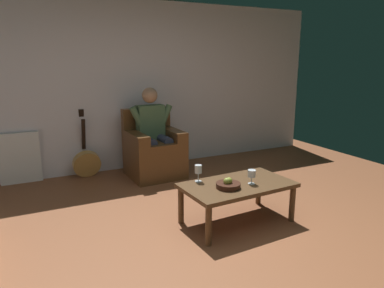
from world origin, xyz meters
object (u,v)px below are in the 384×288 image
at_px(person_seated, 153,129).
at_px(coffee_table, 237,188).
at_px(guitar, 87,162).
at_px(fruit_bowl, 228,185).
at_px(wine_glass_far, 252,174).
at_px(wine_glass_near, 198,170).
at_px(armchair, 154,152).

distance_m(person_seated, coffee_table, 1.85).
relative_size(coffee_table, guitar, 1.20).
distance_m(guitar, fruit_bowl, 2.46).
relative_size(wine_glass_far, fruit_bowl, 0.61).
distance_m(person_seated, fruit_bowl, 1.89).
relative_size(wine_glass_near, wine_glass_far, 1.20).
distance_m(wine_glass_near, fruit_bowl, 0.36).
xyz_separation_m(guitar, wine_glass_far, (-1.24, 2.26, 0.30)).
bearing_deg(fruit_bowl, wine_glass_near, -58.75).
bearing_deg(armchair, guitar, -24.49).
height_order(armchair, guitar, same).
xyz_separation_m(coffee_table, wine_glass_far, (-0.12, 0.08, 0.16)).
xyz_separation_m(coffee_table, wine_glass_near, (0.33, -0.23, 0.18)).
xyz_separation_m(armchair, coffee_table, (-0.24, 1.82, 0.02)).
height_order(person_seated, wine_glass_near, person_seated).
xyz_separation_m(wine_glass_far, fruit_bowl, (0.27, -0.01, -0.07)).
bearing_deg(wine_glass_far, armchair, -79.42).
bearing_deg(wine_glass_near, guitar, -67.99).
bearing_deg(guitar, armchair, 157.67).
bearing_deg(wine_glass_near, wine_glass_far, 146.04).
height_order(armchair, person_seated, person_seated).
distance_m(guitar, wine_glass_far, 2.59).
bearing_deg(coffee_table, guitar, -62.74).
distance_m(person_seated, guitar, 1.07).
bearing_deg(wine_glass_far, fruit_bowl, -1.79).
bearing_deg(wine_glass_far, coffee_table, -33.37).
relative_size(coffee_table, fruit_bowl, 4.79).
height_order(person_seated, wine_glass_far, person_seated).
distance_m(armchair, person_seated, 0.35).
height_order(guitar, fruit_bowl, guitar).
relative_size(armchair, coffee_table, 0.83).
bearing_deg(wine_glass_far, person_seated, -79.35).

